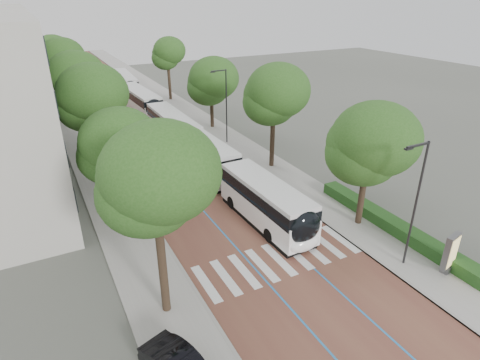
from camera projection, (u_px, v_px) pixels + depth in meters
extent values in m
plane|color=#51544C|center=(285.00, 269.00, 24.49)|extent=(160.00, 160.00, 0.00)
cube|color=brown|center=(128.00, 112.00, 56.53)|extent=(11.00, 140.00, 0.02)
cube|color=gray|center=(71.00, 119.00, 53.35)|extent=(4.00, 140.00, 0.12)
cube|color=gray|center=(178.00, 105.00, 59.66)|extent=(4.00, 140.00, 0.12)
cube|color=gray|center=(86.00, 117.00, 54.15)|extent=(0.20, 140.00, 0.14)
cube|color=gray|center=(166.00, 107.00, 58.86)|extent=(0.20, 140.00, 0.14)
cube|color=silver|center=(206.00, 283.00, 23.26)|extent=(0.55, 3.60, 0.01)
cube|color=silver|center=(226.00, 277.00, 23.78)|extent=(0.55, 3.60, 0.01)
cube|color=silver|center=(244.00, 271.00, 24.31)|extent=(0.55, 3.60, 0.01)
cube|color=silver|center=(262.00, 265.00, 24.83)|extent=(0.55, 3.60, 0.01)
cube|color=silver|center=(279.00, 259.00, 25.36)|extent=(0.55, 3.60, 0.01)
cube|color=silver|center=(295.00, 254.00, 25.89)|extent=(0.55, 3.60, 0.01)
cube|color=silver|center=(311.00, 249.00, 26.41)|extent=(0.55, 3.60, 0.01)
cube|color=silver|center=(326.00, 244.00, 26.94)|extent=(0.55, 3.60, 0.01)
cube|color=silver|center=(340.00, 239.00, 27.46)|extent=(0.55, 3.60, 0.01)
cube|color=#2371B2|center=(116.00, 113.00, 55.85)|extent=(0.12, 126.00, 0.01)
cube|color=#2371B2|center=(139.00, 110.00, 57.19)|extent=(0.12, 126.00, 0.01)
cube|color=black|center=(51.00, 124.00, 41.24)|extent=(0.12, 38.00, 1.60)
cube|color=black|center=(44.00, 93.00, 39.88)|extent=(0.12, 38.00, 1.60)
cube|color=black|center=(37.00, 60.00, 38.52)|extent=(0.12, 38.00, 1.60)
cube|color=black|center=(30.00, 27.00, 37.24)|extent=(0.12, 38.00, 1.60)
cube|color=#1A4016|center=(394.00, 225.00, 28.09)|extent=(1.20, 14.00, 0.80)
cylinder|color=#29292B|center=(415.00, 206.00, 23.19)|extent=(0.14, 0.14, 8.00)
cube|color=#29292B|center=(418.00, 145.00, 21.19)|extent=(1.70, 0.12, 0.12)
cube|color=#29292B|center=(409.00, 149.00, 20.93)|extent=(0.50, 0.20, 0.10)
cylinder|color=#29292B|center=(226.00, 107.00, 43.22)|extent=(0.14, 0.14, 8.00)
cube|color=#29292B|center=(219.00, 71.00, 41.22)|extent=(1.70, 0.12, 0.12)
cube|color=#29292B|center=(213.00, 72.00, 40.96)|extent=(0.50, 0.20, 0.10)
cylinder|color=#29292B|center=(144.00, 179.00, 26.57)|extent=(0.14, 0.14, 8.00)
cylinder|color=black|center=(163.00, 270.00, 20.20)|extent=(0.44, 0.44, 5.33)
ellipsoid|color=#234E19|center=(154.00, 183.00, 18.13)|extent=(5.53, 5.53, 4.70)
cylinder|color=black|center=(123.00, 203.00, 27.61)|extent=(0.44, 0.44, 4.35)
ellipsoid|color=#234E19|center=(115.00, 149.00, 25.93)|extent=(5.10, 5.10, 4.34)
cylinder|color=black|center=(98.00, 155.00, 34.64)|extent=(0.44, 0.44, 5.21)
ellipsoid|color=#234E19|center=(90.00, 101.00, 32.62)|extent=(5.75, 5.75, 4.88)
cylinder|color=black|center=(81.00, 125.00, 42.69)|extent=(0.44, 0.44, 5.02)
ellipsoid|color=#234E19|center=(74.00, 82.00, 40.75)|extent=(5.95, 5.95, 5.06)
cylinder|color=black|center=(68.00, 99.00, 52.25)|extent=(0.44, 0.44, 5.30)
ellipsoid|color=#234E19|center=(61.00, 61.00, 50.20)|extent=(5.49, 5.49, 4.67)
cylinder|color=black|center=(57.00, 82.00, 64.42)|extent=(0.44, 0.44, 4.54)
ellipsoid|color=#234E19|center=(52.00, 55.00, 62.67)|extent=(5.89, 5.89, 5.00)
cylinder|color=black|center=(361.00, 198.00, 28.43)|extent=(0.44, 0.44, 4.22)
ellipsoid|color=#234E19|center=(369.00, 147.00, 26.80)|extent=(5.95, 5.95, 5.06)
cylinder|color=black|center=(272.00, 143.00, 37.92)|extent=(0.44, 0.44, 4.82)
ellipsoid|color=#234E19|center=(274.00, 97.00, 36.05)|extent=(5.83, 5.83, 4.96)
cylinder|color=black|center=(212.00, 112.00, 49.33)|extent=(0.44, 0.44, 3.89)
ellipsoid|color=#234E19|center=(211.00, 83.00, 47.82)|extent=(6.01, 6.01, 5.11)
cylinder|color=black|center=(170.00, 84.00, 61.94)|extent=(0.44, 0.44, 4.85)
ellipsoid|color=#234E19|center=(167.00, 55.00, 60.07)|extent=(4.83, 4.83, 4.11)
cylinder|color=black|center=(232.00, 175.00, 32.81)|extent=(2.32, 0.96, 2.30)
cube|color=white|center=(266.00, 207.00, 28.98)|extent=(2.74, 9.42, 1.82)
cube|color=black|center=(266.00, 193.00, 28.49)|extent=(2.78, 9.24, 0.97)
cube|color=silver|center=(266.00, 185.00, 28.22)|extent=(2.69, 9.23, 0.31)
cube|color=black|center=(265.00, 220.00, 29.44)|extent=(2.68, 9.05, 0.35)
cube|color=white|center=(210.00, 163.00, 36.44)|extent=(2.70, 7.80, 1.82)
cube|color=black|center=(209.00, 151.00, 35.96)|extent=(2.73, 7.65, 0.97)
cube|color=silver|center=(209.00, 145.00, 35.69)|extent=(2.64, 7.65, 0.31)
cube|color=black|center=(210.00, 174.00, 36.91)|extent=(2.64, 7.49, 0.35)
ellipsoid|color=black|center=(305.00, 227.00, 25.08)|extent=(2.38, 1.16, 2.28)
ellipsoid|color=white|center=(304.00, 243.00, 25.53)|extent=(2.37, 1.06, 1.14)
cylinder|color=black|center=(269.00, 235.00, 27.00)|extent=(0.33, 1.01, 1.00)
cylinder|color=black|center=(296.00, 227.00, 28.00)|extent=(0.33, 1.01, 1.00)
cylinder|color=black|center=(191.00, 167.00, 37.59)|extent=(0.33, 1.01, 1.00)
cylinder|color=black|center=(213.00, 162.00, 38.59)|extent=(0.33, 1.01, 1.00)
cylinder|color=black|center=(232.00, 202.00, 31.24)|extent=(0.33, 1.01, 1.00)
cylinder|color=black|center=(257.00, 196.00, 32.23)|extent=(0.33, 1.01, 1.00)
cube|color=white|center=(174.00, 131.00, 44.79)|extent=(2.53, 12.01, 1.82)
cube|color=black|center=(173.00, 121.00, 44.30)|extent=(2.57, 11.77, 0.97)
cube|color=silver|center=(172.00, 116.00, 44.03)|extent=(2.48, 11.77, 0.31)
cube|color=black|center=(174.00, 140.00, 45.25)|extent=(2.48, 11.53, 0.35)
ellipsoid|color=black|center=(192.00, 140.00, 39.78)|extent=(2.35, 1.11, 2.28)
ellipsoid|color=white|center=(193.00, 151.00, 40.23)|extent=(2.35, 1.01, 1.14)
cylinder|color=black|center=(175.00, 149.00, 41.75)|extent=(0.30, 1.00, 1.00)
cylinder|color=black|center=(195.00, 146.00, 42.70)|extent=(0.30, 1.00, 1.00)
cylinder|color=black|center=(154.00, 130.00, 47.69)|extent=(0.30, 1.00, 1.00)
cylinder|color=black|center=(173.00, 127.00, 48.63)|extent=(0.30, 1.00, 1.00)
cube|color=white|center=(140.00, 104.00, 55.79)|extent=(3.04, 12.10, 1.82)
cube|color=black|center=(139.00, 96.00, 55.30)|extent=(3.07, 11.86, 0.97)
cube|color=silver|center=(139.00, 91.00, 55.03)|extent=(2.98, 11.86, 0.31)
cube|color=black|center=(141.00, 111.00, 56.25)|extent=(2.97, 11.62, 0.35)
ellipsoid|color=black|center=(154.00, 108.00, 50.90)|extent=(2.40, 1.21, 2.28)
ellipsoid|color=white|center=(155.00, 117.00, 51.35)|extent=(2.39, 1.11, 1.14)
cylinder|color=black|center=(141.00, 116.00, 52.78)|extent=(0.35, 1.01, 1.00)
cylinder|color=black|center=(157.00, 114.00, 53.82)|extent=(0.35, 1.01, 1.00)
cylinder|color=black|center=(125.00, 104.00, 58.56)|extent=(0.35, 1.01, 1.00)
cylinder|color=black|center=(140.00, 102.00, 59.60)|extent=(0.35, 1.01, 1.00)
cube|color=white|center=(125.00, 86.00, 66.40)|extent=(3.20, 12.13, 1.82)
cube|color=black|center=(124.00, 79.00, 65.91)|extent=(3.23, 11.89, 0.97)
cube|color=silver|center=(124.00, 75.00, 65.64)|extent=(3.14, 11.88, 0.31)
cube|color=black|center=(126.00, 92.00, 66.86)|extent=(3.12, 11.64, 0.35)
ellipsoid|color=black|center=(131.00, 88.00, 61.26)|extent=(2.41, 1.24, 2.28)
ellipsoid|color=white|center=(132.00, 96.00, 61.70)|extent=(2.40, 1.14, 1.14)
cylinder|color=black|center=(122.00, 96.00, 63.33)|extent=(0.36, 1.02, 1.00)
cylinder|color=black|center=(137.00, 94.00, 64.17)|extent=(0.36, 1.02, 1.00)
cylinder|color=black|center=(115.00, 87.00, 69.43)|extent=(0.36, 1.02, 1.00)
cylinder|color=black|center=(128.00, 85.00, 70.28)|extent=(0.36, 1.02, 1.00)
cube|color=#59595B|center=(446.00, 269.00, 24.00)|extent=(0.67, 0.60, 0.39)
cube|color=#59595B|center=(451.00, 251.00, 23.44)|extent=(1.30, 0.60, 2.22)
cube|color=tan|center=(454.00, 253.00, 23.31)|extent=(1.04, 0.25, 1.93)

